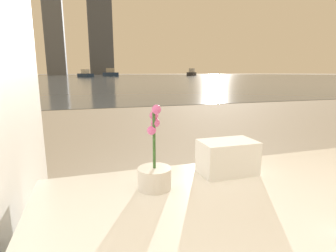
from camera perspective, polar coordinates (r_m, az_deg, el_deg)
potted_orchid at (r=1.11m, az=-2.96°, el=-9.92°), size 0.14×0.14×0.36m
towel_stack at (r=1.30m, az=12.79°, el=-6.61°), size 0.26×0.16×0.16m
harbor_water at (r=62.25m, az=-16.72°, el=10.26°), size 180.00×110.00×0.01m
harbor_boat_0 at (r=77.08m, az=5.17°, el=11.40°), size 4.49×5.59×2.04m
harbor_boat_1 at (r=53.70m, az=-17.54°, el=10.65°), size 3.12×4.23×1.52m
harbor_boat_3 at (r=66.28m, az=-12.42°, el=11.13°), size 3.44×5.45×1.93m
skyline_tower_1 at (r=123.30m, az=-32.51°, el=18.86°), size 6.25×9.41×40.35m
skyline_tower_2 at (r=120.48m, az=-23.67°, el=20.43°), size 7.18×7.61×42.63m
skyline_tower_3 at (r=120.30m, az=-14.68°, el=21.38°), size 9.57×9.51×44.17m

